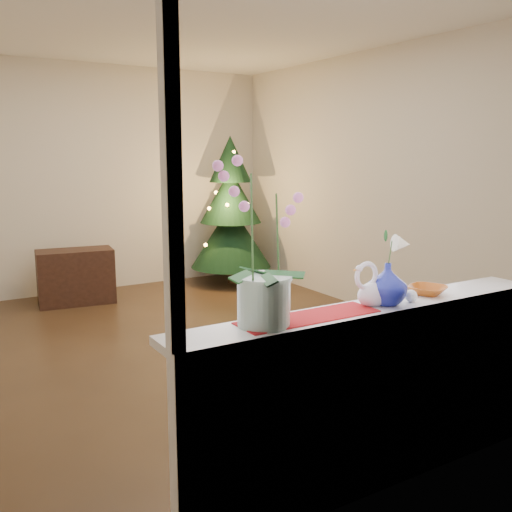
{
  "coord_description": "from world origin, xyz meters",
  "views": [
    {
      "loc": [
        -1.89,
        -4.39,
        1.66
      ],
      "look_at": [
        -0.07,
        -1.4,
        1.03
      ],
      "focal_mm": 40.0,
      "sensor_mm": 36.0,
      "label": 1
    }
  ],
  "objects_px": {
    "paperweight": "(411,296)",
    "side_table": "(76,277)",
    "blue_vase": "(387,281)",
    "xmas_tree": "(231,211)",
    "orchid_pot": "(264,243)",
    "amber_dish": "(428,291)",
    "swan": "(374,285)"
  },
  "relations": [
    {
      "from": "paperweight",
      "to": "blue_vase",
      "type": "bearing_deg",
      "value": 166.94
    },
    {
      "from": "swan",
      "to": "xmas_tree",
      "type": "distance_m",
      "value": 4.6
    },
    {
      "from": "amber_dish",
      "to": "swan",
      "type": "bearing_deg",
      "value": -177.66
    },
    {
      "from": "blue_vase",
      "to": "xmas_tree",
      "type": "relative_size",
      "value": 0.13
    },
    {
      "from": "amber_dish",
      "to": "side_table",
      "type": "distance_m",
      "value": 4.43
    },
    {
      "from": "orchid_pot",
      "to": "swan",
      "type": "relative_size",
      "value": 2.91
    },
    {
      "from": "paperweight",
      "to": "amber_dish",
      "type": "bearing_deg",
      "value": 17.97
    },
    {
      "from": "swan",
      "to": "side_table",
      "type": "height_order",
      "value": "swan"
    },
    {
      "from": "paperweight",
      "to": "side_table",
      "type": "distance_m",
      "value": 4.46
    },
    {
      "from": "amber_dish",
      "to": "xmas_tree",
      "type": "distance_m",
      "value": 4.46
    },
    {
      "from": "orchid_pot",
      "to": "amber_dish",
      "type": "distance_m",
      "value": 1.09
    },
    {
      "from": "swan",
      "to": "paperweight",
      "type": "bearing_deg",
      "value": -10.55
    },
    {
      "from": "orchid_pot",
      "to": "amber_dish",
      "type": "xyz_separation_m",
      "value": [
        1.04,
        0.01,
        -0.34
      ]
    },
    {
      "from": "orchid_pot",
      "to": "paperweight",
      "type": "relative_size",
      "value": 11.59
    },
    {
      "from": "swan",
      "to": "side_table",
      "type": "xyz_separation_m",
      "value": [
        -0.39,
        4.33,
        -0.72
      ]
    },
    {
      "from": "swan",
      "to": "side_table",
      "type": "relative_size",
      "value": 0.31
    },
    {
      "from": "paperweight",
      "to": "xmas_tree",
      "type": "distance_m",
      "value": 4.57
    },
    {
      "from": "orchid_pot",
      "to": "side_table",
      "type": "bearing_deg",
      "value": 86.81
    },
    {
      "from": "orchid_pot",
      "to": "paperweight",
      "type": "xyz_separation_m",
      "value": [
        0.85,
        -0.05,
        -0.33
      ]
    },
    {
      "from": "amber_dish",
      "to": "xmas_tree",
      "type": "bearing_deg",
      "value": 74.7
    },
    {
      "from": "amber_dish",
      "to": "side_table",
      "type": "height_order",
      "value": "amber_dish"
    },
    {
      "from": "swan",
      "to": "amber_dish",
      "type": "height_order",
      "value": "swan"
    },
    {
      "from": "orchid_pot",
      "to": "side_table",
      "type": "relative_size",
      "value": 0.9
    },
    {
      "from": "blue_vase",
      "to": "side_table",
      "type": "distance_m",
      "value": 4.43
    },
    {
      "from": "orchid_pot",
      "to": "swan",
      "type": "bearing_deg",
      "value": -0.37
    },
    {
      "from": "blue_vase",
      "to": "xmas_tree",
      "type": "height_order",
      "value": "xmas_tree"
    },
    {
      "from": "side_table",
      "to": "orchid_pot",
      "type": "bearing_deg",
      "value": -85.52
    },
    {
      "from": "blue_vase",
      "to": "amber_dish",
      "type": "relative_size",
      "value": 1.44
    },
    {
      "from": "paperweight",
      "to": "swan",
      "type": "bearing_deg",
      "value": 167.94
    },
    {
      "from": "swan",
      "to": "side_table",
      "type": "distance_m",
      "value": 4.4
    },
    {
      "from": "blue_vase",
      "to": "orchid_pot",
      "type": "bearing_deg",
      "value": 178.58
    },
    {
      "from": "orchid_pot",
      "to": "amber_dish",
      "type": "bearing_deg",
      "value": 0.67
    }
  ]
}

